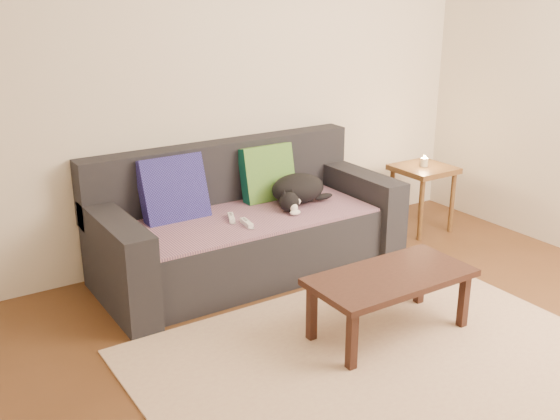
{
  "coord_description": "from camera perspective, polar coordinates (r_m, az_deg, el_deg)",
  "views": [
    {
      "loc": [
        -2.12,
        -2.16,
        1.94
      ],
      "look_at": [
        0.05,
        1.2,
        0.55
      ],
      "focal_mm": 42.0,
      "sensor_mm": 36.0,
      "label": 1
    }
  ],
  "objects": [
    {
      "name": "ground",
      "position": [
        3.6,
        10.02,
        -13.84
      ],
      "size": [
        4.5,
        4.5,
        0.0
      ],
      "primitive_type": "plane",
      "color": "brown",
      "rests_on": "ground"
    },
    {
      "name": "back_wall",
      "position": [
        4.71,
        -5.9,
        11.26
      ],
      "size": [
        4.5,
        0.04,
        2.6
      ],
      "primitive_type": "cube",
      "color": "beige",
      "rests_on": "ground"
    },
    {
      "name": "sofa",
      "position": [
        4.59,
        -3.04,
        -1.66
      ],
      "size": [
        2.1,
        0.94,
        0.87
      ],
      "color": "#232328",
      "rests_on": "ground"
    },
    {
      "name": "throw_blanket",
      "position": [
        4.48,
        -2.48,
        -0.57
      ],
      "size": [
        1.66,
        0.74,
        0.02
      ],
      "primitive_type": "cube",
      "color": "#432C54",
      "rests_on": "sofa"
    },
    {
      "name": "cushion_navy",
      "position": [
        4.44,
        -9.28,
        1.74
      ],
      "size": [
        0.45,
        0.24,
        0.46
      ],
      "primitive_type": "cube",
      "rotation": [
        -0.31,
        0.0,
        0.0
      ],
      "color": "#19124F",
      "rests_on": "throw_blanket"
    },
    {
      "name": "cushion_green",
      "position": [
        4.77,
        -1.1,
        3.22
      ],
      "size": [
        0.4,
        0.18,
        0.42
      ],
      "primitive_type": "cube",
      "rotation": [
        -0.21,
        0.0,
        0.0
      ],
      "color": "#0A4536",
      "rests_on": "throw_blanket"
    },
    {
      "name": "cat",
      "position": [
        4.68,
        1.53,
        1.76
      ],
      "size": [
        0.49,
        0.39,
        0.21
      ],
      "rotation": [
        0.0,
        0.0,
        0.09
      ],
      "color": "black",
      "rests_on": "throw_blanket"
    },
    {
      "name": "wii_remote_a",
      "position": [
        4.29,
        -2.92,
        -1.14
      ],
      "size": [
        0.06,
        0.15,
        0.03
      ],
      "primitive_type": "cube",
      "rotation": [
        0.0,
        0.0,
        1.43
      ],
      "color": "white",
      "rests_on": "throw_blanket"
    },
    {
      "name": "wii_remote_b",
      "position": [
        4.39,
        -4.26,
        -0.68
      ],
      "size": [
        0.09,
        0.15,
        0.03
      ],
      "primitive_type": "cube",
      "rotation": [
        0.0,
        0.0,
        1.17
      ],
      "color": "white",
      "rests_on": "throw_blanket"
    },
    {
      "name": "side_table",
      "position": [
        5.44,
        12.35,
        2.76
      ],
      "size": [
        0.43,
        0.43,
        0.54
      ],
      "color": "brown",
      "rests_on": "ground"
    },
    {
      "name": "candle",
      "position": [
        5.4,
        12.45,
        4.11
      ],
      "size": [
        0.06,
        0.06,
        0.09
      ],
      "color": "beige",
      "rests_on": "side_table"
    },
    {
      "name": "rug",
      "position": [
        3.69,
        8.42,
        -12.74
      ],
      "size": [
        2.5,
        1.8,
        0.01
      ],
      "primitive_type": "cube",
      "color": "tan",
      "rests_on": "ground"
    },
    {
      "name": "coffee_table",
      "position": [
        3.8,
        9.61,
        -6.19
      ],
      "size": [
        0.95,
        0.48,
        0.38
      ],
      "color": "#321A13",
      "rests_on": "rug"
    }
  ]
}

